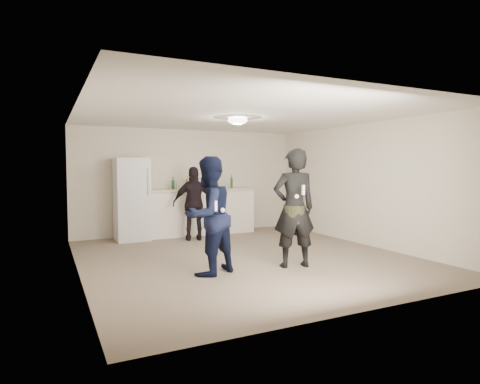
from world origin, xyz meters
name	(u,v)px	position (x,y,z in m)	size (l,w,h in m)	color
floor	(245,257)	(0.00, 0.00, 0.00)	(6.00, 6.00, 0.00)	#6B5B4C
ceiling	(245,115)	(0.00, 0.00, 2.50)	(6.00, 6.00, 0.00)	silver
wall_back	(190,182)	(0.00, 3.00, 1.25)	(6.00, 6.00, 0.00)	beige
wall_front	(368,199)	(0.00, -3.00, 1.25)	(6.00, 6.00, 0.00)	beige
wall_left	(77,191)	(-2.75, 0.00, 1.25)	(6.00, 6.00, 0.00)	beige
wall_right	(364,184)	(2.75, 0.00, 1.25)	(6.00, 6.00, 0.00)	beige
counter	(200,212)	(0.15, 2.67, 0.53)	(2.60, 0.56, 1.05)	white
counter_top	(200,190)	(0.15, 2.67, 1.07)	(2.68, 0.64, 0.04)	beige
fridge	(132,199)	(-1.47, 2.60, 0.90)	(0.70, 0.70, 1.80)	silver
fridge_handle	(148,181)	(-1.19, 2.23, 1.30)	(0.02, 0.02, 0.60)	silver
ceiling_dome	(238,120)	(0.00, 0.30, 2.45)	(0.36, 0.36, 0.16)	white
shaker	(178,185)	(-0.39, 2.70, 1.18)	(0.08, 0.08, 0.17)	silver
man	(208,216)	(-1.00, -0.79, 0.88)	(0.85, 0.67, 1.76)	#0F173E
woman	(294,208)	(0.39, -0.96, 0.95)	(0.69, 0.45, 1.89)	black
camo_shorts	(294,214)	(0.39, -0.96, 0.85)	(0.34, 0.34, 0.28)	#2F3719
spectator	(195,203)	(-0.24, 1.98, 0.81)	(0.95, 0.39, 1.61)	black
remote_man	(216,206)	(-1.00, -1.07, 1.05)	(0.04, 0.04, 0.15)	white
nunchuk_man	(223,210)	(-0.88, -1.04, 0.98)	(0.07, 0.07, 0.07)	white
remote_woman	(303,190)	(0.39, -1.21, 1.25)	(0.04, 0.04, 0.15)	white
nunchuk_woman	(297,196)	(0.29, -1.18, 1.15)	(0.07, 0.07, 0.07)	white
bottle_cluster	(202,184)	(0.20, 2.69, 1.20)	(1.51, 0.28, 0.25)	#9B5D16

